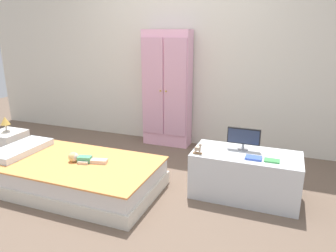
{
  "coord_description": "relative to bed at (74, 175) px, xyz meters",
  "views": [
    {
      "loc": [
        1.37,
        -2.47,
        1.51
      ],
      "look_at": [
        0.28,
        0.38,
        0.59
      ],
      "focal_mm": 33.28,
      "sensor_mm": 36.0,
      "label": 1
    }
  ],
  "objects": [
    {
      "name": "pillow",
      "position": [
        -0.66,
        -0.0,
        0.18
      ],
      "size": [
        0.32,
        0.66,
        0.07
      ],
      "primitive_type": "cube",
      "color": "silver",
      "rests_on": "bed"
    },
    {
      "name": "wardrobe",
      "position": [
        0.41,
        1.56,
        0.63
      ],
      "size": [
        0.64,
        0.28,
        1.55
      ],
      "color": "#EFADCC",
      "rests_on": "ground_plane"
    },
    {
      "name": "tv_stand",
      "position": [
        1.63,
        0.45,
        0.08
      ],
      "size": [
        0.99,
        0.48,
        0.44
      ],
      "primitive_type": "cube",
      "color": "silver",
      "rests_on": "ground_plane"
    },
    {
      "name": "tv_monitor",
      "position": [
        1.58,
        0.53,
        0.42
      ],
      "size": [
        0.31,
        0.1,
        0.21
      ],
      "color": "#99999E",
      "rests_on": "tv_stand"
    },
    {
      "name": "bed",
      "position": [
        0.0,
        0.0,
        0.0
      ],
      "size": [
        1.72,
        0.91,
        0.29
      ],
      "color": "silver",
      "rests_on": "ground_plane"
    },
    {
      "name": "table_lamp",
      "position": [
        -1.13,
        0.27,
        0.37
      ],
      "size": [
        0.11,
        0.11,
        0.19
      ],
      "color": "#B7B2AD",
      "rests_on": "nightstand"
    },
    {
      "name": "rocking_horse_toy",
      "position": [
        1.21,
        0.28,
        0.34
      ],
      "size": [
        0.08,
        0.04,
        0.1
      ],
      "color": "#8E6642",
      "rests_on": "tv_stand"
    },
    {
      "name": "book_blue",
      "position": [
        1.7,
        0.34,
        0.3
      ],
      "size": [
        0.14,
        0.1,
        0.02
      ],
      "primitive_type": "cube",
      "color": "blue",
      "rests_on": "tv_stand"
    },
    {
      "name": "book_green",
      "position": [
        1.86,
        0.34,
        0.3
      ],
      "size": [
        0.13,
        0.09,
        0.01
      ],
      "primitive_type": "cube",
      "color": "#429E51",
      "rests_on": "tv_stand"
    },
    {
      "name": "nightstand",
      "position": [
        -1.13,
        0.27,
        0.05
      ],
      "size": [
        0.35,
        0.35,
        0.38
      ],
      "primitive_type": "cube",
      "color": "white",
      "rests_on": "ground_plane"
    },
    {
      "name": "ground_plane",
      "position": [
        0.54,
        0.15,
        -0.15
      ],
      "size": [
        10.0,
        10.0,
        0.02
      ],
      "primitive_type": "cube",
      "color": "brown"
    },
    {
      "name": "doll",
      "position": [
        0.09,
        0.01,
        0.18
      ],
      "size": [
        0.39,
        0.16,
        0.1
      ],
      "color": "#4CA375",
      "rests_on": "bed"
    },
    {
      "name": "back_wall",
      "position": [
        0.54,
        1.73,
        1.21
      ],
      "size": [
        6.4,
        0.05,
        2.7
      ],
      "primitive_type": "cube",
      "color": "silver",
      "rests_on": "ground_plane"
    }
  ]
}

